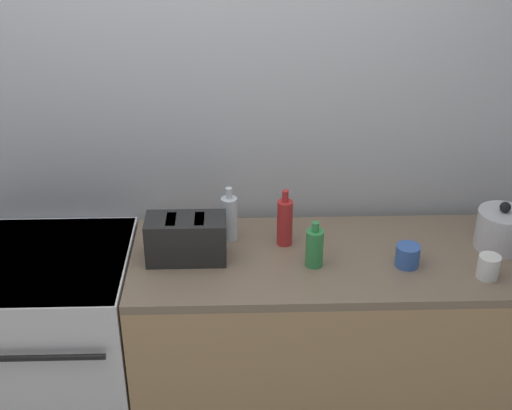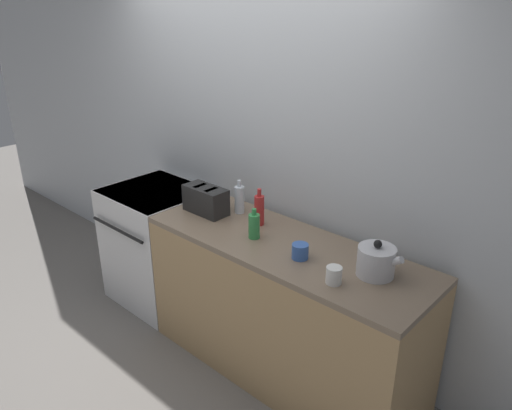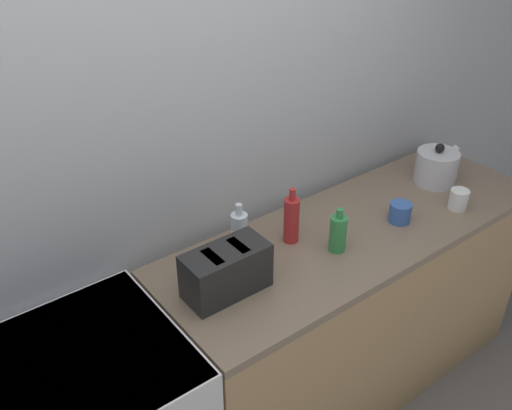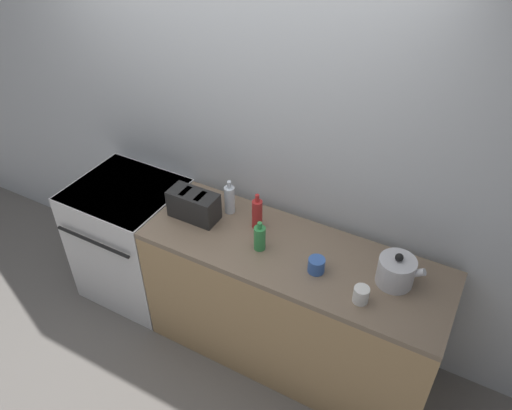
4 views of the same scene
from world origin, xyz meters
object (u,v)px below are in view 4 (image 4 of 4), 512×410
Objects in this scene: cup_blue at (316,265)px; cup_white at (361,295)px; bottle_red at (257,214)px; bottle_green at (260,238)px; toaster at (194,205)px; bottle_clear at (230,199)px; kettle at (396,271)px; stove at (133,239)px.

cup_blue is 1.02× the size of cup_white.
bottle_green is (0.10, -0.16, -0.02)m from bottle_red.
bottle_clear reaches higher than toaster.
bottle_red is (0.39, 0.10, 0.01)m from toaster.
bottle_red is at bearing 176.71° from kettle.
stove is at bearing 176.24° from bottle_green.
bottle_clear is at bearing 162.16° from cup_white.
cup_blue reaches higher than stove.
bottle_red reaches higher than stove.
stove is 1.54m from cup_blue.
bottle_red reaches higher than kettle.
bottle_green reaches higher than stove.
cup_blue is 0.30m from cup_white.
bottle_red is at bearing 14.58° from toaster.
bottle_clear is at bearing 162.00° from cup_blue.
kettle is (1.86, 0.04, 0.54)m from stove.
cup_blue is (0.36, -0.01, -0.04)m from bottle_green.
stove is at bearing -169.65° from bottle_clear.
toaster reaches higher than stove.
toaster is at bearing -1.16° from stove.
kettle is at bearing 61.57° from cup_white.
bottle_red is at bearing 122.98° from bottle_green.
bottle_clear is 0.73m from cup_blue.
bottle_green is at bearing -57.02° from bottle_red.
toaster is at bearing 173.15° from bottle_green.
bottle_green is 0.66m from cup_white.
bottle_clear reaches higher than cup_blue.
kettle reaches higher than toaster.
stove is 4.00× the size of bottle_clear.
toaster is 3.37× the size of cup_white.
kettle reaches higher than stove.
bottle_red is at bearing 160.61° from cup_white.
cup_blue is (1.45, -0.09, 0.50)m from stove.
bottle_clear is (-0.33, 0.21, 0.02)m from bottle_green.
bottle_green is at bearing -6.85° from toaster.
bottle_red is at bearing 159.43° from cup_blue.
bottle_green is 0.36m from cup_blue.
stove is 2.98× the size of toaster.
bottle_green is at bearing -32.68° from bottle_clear.
stove is at bearing 176.64° from cup_blue.
bottle_green is at bearing 177.86° from cup_blue.
kettle is at bearing 2.35° from toaster.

